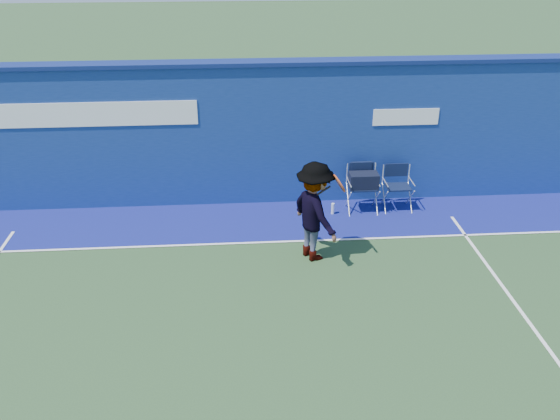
{
  "coord_description": "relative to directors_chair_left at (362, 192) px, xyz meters",
  "views": [
    {
      "loc": [
        0.08,
        -6.8,
        5.68
      ],
      "look_at": [
        0.77,
        2.6,
        1.0
      ],
      "focal_mm": 38.0,
      "sensor_mm": 36.0,
      "label": 1
    }
  ],
  "objects": [
    {
      "name": "water_bottle",
      "position": [
        -0.64,
        -0.14,
        -0.31
      ],
      "size": [
        0.07,
        0.07,
        0.25
      ],
      "primitive_type": "cylinder",
      "color": "silver",
      "rests_on": "ground"
    },
    {
      "name": "court_lines",
      "position": [
        -2.66,
        -3.87,
        -0.42
      ],
      "size": [
        24.0,
        12.0,
        0.01
      ],
      "color": "white",
      "rests_on": "out_of_bounds_strip"
    },
    {
      "name": "ground",
      "position": [
        -2.66,
        -4.47,
        -0.43
      ],
      "size": [
        80.0,
        80.0,
        0.0
      ],
      "primitive_type": "plane",
      "color": "#294625",
      "rests_on": "ground"
    },
    {
      "name": "tennis_player",
      "position": [
        -1.26,
        -1.85,
        0.5
      ],
      "size": [
        1.15,
        1.39,
        1.87
      ],
      "color": "#EA4738",
      "rests_on": "ground"
    },
    {
      "name": "out_of_bounds_strip",
      "position": [
        -2.66,
        -0.37,
        -0.43
      ],
      "size": [
        24.0,
        1.8,
        0.01
      ],
      "primitive_type": "cube",
      "color": "navy",
      "rests_on": "ground"
    },
    {
      "name": "directors_chair_right",
      "position": [
        0.77,
        0.03,
        -0.13
      ],
      "size": [
        0.57,
        0.51,
        0.95
      ],
      "color": "silver",
      "rests_on": "ground"
    },
    {
      "name": "stadium_wall",
      "position": [
        -2.66,
        0.73,
        1.12
      ],
      "size": [
        24.0,
        0.5,
        3.08
      ],
      "color": "navy",
      "rests_on": "ground"
    },
    {
      "name": "directors_chair_left",
      "position": [
        0.0,
        0.0,
        0.0
      ],
      "size": [
        0.6,
        0.56,
        1.02
      ],
      "color": "silver",
      "rests_on": "ground"
    }
  ]
}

